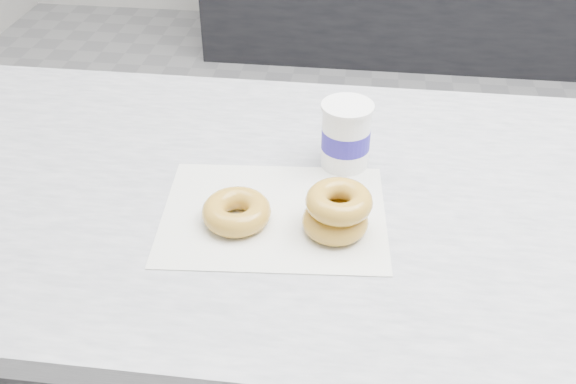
% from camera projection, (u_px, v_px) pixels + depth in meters
% --- Properties ---
extents(ground, '(5.00, 5.00, 0.00)m').
position_uv_depth(ground, '(449.00, 320.00, 2.00)').
color(ground, gray).
rests_on(ground, ground).
extents(wax_paper, '(0.36, 0.29, 0.00)m').
position_uv_depth(wax_paper, '(274.00, 214.00, 0.98)').
color(wax_paper, silver).
rests_on(wax_paper, counter).
extents(donut_single, '(0.13, 0.13, 0.04)m').
position_uv_depth(donut_single, '(236.00, 212.00, 0.95)').
color(donut_single, gold).
rests_on(donut_single, wax_paper).
extents(donut_stack, '(0.13, 0.13, 0.07)m').
position_uv_depth(donut_stack, '(337.00, 211.00, 0.93)').
color(donut_stack, gold).
rests_on(donut_stack, wax_paper).
extents(coffee_cup, '(0.09, 0.09, 0.11)m').
position_uv_depth(coffee_cup, '(346.00, 135.00, 1.06)').
color(coffee_cup, white).
rests_on(coffee_cup, counter).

